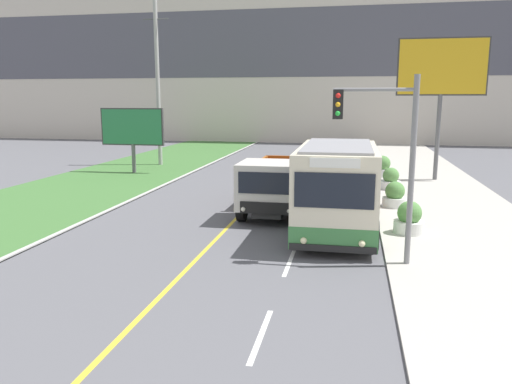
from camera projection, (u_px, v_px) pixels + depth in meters
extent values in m
cube|color=silver|center=(261.00, 335.00, 10.05)|extent=(0.12, 2.40, 0.01)
cube|color=silver|center=(289.00, 263.00, 14.49)|extent=(0.12, 2.40, 0.01)
cube|color=silver|center=(304.00, 224.00, 18.93)|extent=(0.12, 2.40, 0.01)
cube|color=silver|center=(314.00, 200.00, 23.37)|extent=(0.12, 2.40, 0.01)
cube|color=silver|center=(320.00, 184.00, 27.81)|extent=(0.12, 2.40, 0.01)
cube|color=silver|center=(325.00, 172.00, 32.24)|extent=(0.12, 2.40, 0.01)
cube|color=silver|center=(328.00, 163.00, 36.68)|extent=(0.12, 2.40, 0.01)
cube|color=silver|center=(331.00, 156.00, 41.12)|extent=(0.12, 2.40, 0.01)
cube|color=beige|center=(315.00, 51.00, 54.90)|extent=(80.00, 8.00, 19.66)
cube|color=#4C4C56|center=(312.00, 42.00, 50.93)|extent=(80.00, 0.04, 6.88)
cube|color=beige|center=(337.00, 188.00, 17.15)|extent=(2.60, 5.77, 2.80)
cube|color=#3D7F42|center=(336.00, 217.00, 17.35)|extent=(2.62, 5.79, 0.70)
cube|color=black|center=(337.00, 176.00, 17.07)|extent=(2.62, 5.31, 0.98)
cube|color=gray|center=(338.00, 146.00, 16.88)|extent=(2.21, 5.20, 0.08)
cube|color=black|center=(334.00, 191.00, 14.27)|extent=(2.29, 0.04, 1.03)
cube|color=black|center=(332.00, 249.00, 14.58)|extent=(2.55, 0.06, 0.20)
sphere|color=#F4EAB2|center=(304.00, 241.00, 14.69)|extent=(0.20, 0.20, 0.20)
sphere|color=#F4EAB2|center=(362.00, 244.00, 14.37)|extent=(0.20, 0.20, 0.20)
cube|color=white|center=(335.00, 163.00, 14.12)|extent=(1.43, 0.04, 0.28)
cylinder|color=black|center=(295.00, 231.00, 16.04)|extent=(0.28, 1.00, 1.00)
cylinder|color=black|center=(374.00, 235.00, 15.58)|extent=(0.28, 1.00, 1.00)
cylinder|color=black|center=(305.00, 208.00, 19.38)|extent=(0.28, 1.00, 1.00)
cylinder|color=black|center=(370.00, 211.00, 18.92)|extent=(0.28, 1.00, 1.00)
cube|color=black|center=(279.00, 199.00, 21.43)|extent=(1.10, 6.65, 0.20)
cube|color=beige|center=(272.00, 185.00, 19.18)|extent=(2.43, 2.36, 1.76)
cube|color=black|center=(266.00, 183.00, 17.97)|extent=(2.07, 0.04, 0.79)
cube|color=black|center=(266.00, 208.00, 18.13)|extent=(1.95, 0.06, 0.44)
sphere|color=silver|center=(243.00, 209.00, 18.30)|extent=(0.18, 0.18, 0.18)
sphere|color=silver|center=(289.00, 211.00, 17.98)|extent=(0.18, 0.18, 0.18)
cube|color=#994C19|center=(284.00, 190.00, 22.66)|extent=(2.31, 4.04, 0.12)
cube|color=#994C19|center=(260.00, 175.00, 22.74)|extent=(0.12, 4.04, 1.39)
cube|color=#994C19|center=(308.00, 177.00, 22.34)|extent=(0.12, 4.04, 1.39)
cube|color=#994C19|center=(277.00, 183.00, 20.65)|extent=(2.31, 0.12, 1.39)
cube|color=#994C19|center=(289.00, 170.00, 24.43)|extent=(2.31, 0.12, 1.39)
cube|color=#994C19|center=(277.00, 164.00, 20.50)|extent=(2.31, 0.12, 0.24)
cylinder|color=black|center=(242.00, 208.00, 19.33)|extent=(0.30, 1.04, 1.04)
cylinder|color=black|center=(300.00, 210.00, 18.91)|extent=(0.30, 1.04, 1.04)
cylinder|color=black|center=(260.00, 190.00, 23.08)|extent=(0.30, 1.04, 1.04)
cylinder|color=black|center=(309.00, 192.00, 22.66)|extent=(0.30, 1.04, 1.04)
cube|color=silver|center=(317.00, 155.00, 37.63)|extent=(1.80, 4.30, 0.61)
cube|color=black|center=(317.00, 146.00, 37.62)|extent=(1.53, 2.36, 0.65)
cylinder|color=black|center=(304.00, 159.00, 36.57)|extent=(0.18, 0.62, 0.62)
cylinder|color=black|center=(326.00, 160.00, 36.27)|extent=(0.18, 0.62, 0.62)
cylinder|color=black|center=(307.00, 155.00, 39.06)|extent=(0.18, 0.62, 0.62)
cylinder|color=black|center=(328.00, 156.00, 38.76)|extent=(0.18, 0.62, 0.62)
cylinder|color=#9E9E99|center=(158.00, 84.00, 34.64)|extent=(0.28, 0.28, 11.36)
cylinder|color=#4C4C4C|center=(155.00, 19.00, 33.84)|extent=(1.80, 0.08, 0.08)
cylinder|color=slate|center=(412.00, 173.00, 13.72)|extent=(0.16, 0.16, 5.33)
cylinder|color=slate|center=(374.00, 90.00, 13.50)|extent=(2.20, 0.10, 0.10)
cube|color=black|center=(338.00, 104.00, 13.75)|extent=(0.28, 0.24, 0.80)
sphere|color=red|center=(338.00, 96.00, 13.58)|extent=(0.14, 0.14, 0.14)
sphere|color=orange|center=(338.00, 105.00, 13.63)|extent=(0.14, 0.14, 0.14)
sphere|color=green|center=(338.00, 113.00, 13.67)|extent=(0.14, 0.14, 0.14)
cylinder|color=#59595B|center=(437.00, 138.00, 28.39)|extent=(0.24, 0.24, 4.92)
cube|color=#333333|center=(442.00, 67.00, 27.66)|extent=(4.84, 0.20, 3.16)
cube|color=gold|center=(443.00, 67.00, 27.55)|extent=(4.68, 0.02, 3.00)
cylinder|color=#59595B|center=(134.00, 158.00, 31.76)|extent=(0.24, 0.24, 1.85)
cube|color=#333333|center=(132.00, 127.00, 31.39)|extent=(4.12, 0.20, 2.33)
cube|color=#287547|center=(132.00, 127.00, 31.28)|extent=(3.96, 0.02, 2.17)
cylinder|color=silver|center=(409.00, 227.00, 17.34)|extent=(1.04, 1.04, 0.43)
sphere|color=#518442|center=(410.00, 213.00, 17.24)|extent=(0.83, 0.83, 0.83)
cylinder|color=silver|center=(394.00, 202.00, 21.56)|extent=(1.04, 1.04, 0.40)
sphere|color=#518442|center=(395.00, 191.00, 21.47)|extent=(0.83, 0.83, 0.83)
cylinder|color=silver|center=(390.00, 185.00, 25.73)|extent=(1.03, 1.03, 0.43)
sphere|color=#518442|center=(391.00, 176.00, 25.64)|extent=(0.82, 0.82, 0.82)
cylinder|color=silver|center=(382.00, 173.00, 29.96)|extent=(1.18, 1.18, 0.45)
sphere|color=#518442|center=(382.00, 164.00, 29.85)|extent=(0.94, 0.94, 0.94)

